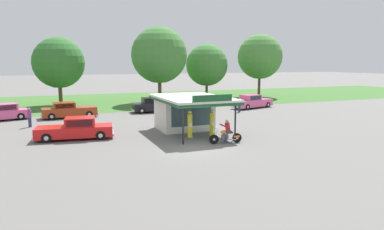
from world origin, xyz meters
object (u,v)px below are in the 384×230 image
object	(u,v)px
parked_car_back_row_left	(69,111)
gas_pump_nearside	(190,126)
featured_classic_sedan	(76,129)
bystander_chatting_near_pumps	(30,117)
parked_car_back_row_centre	(0,113)
bystander_standing_back_lot	(239,105)
parked_car_back_row_centre_right	(252,102)
gas_pump_offside	(212,124)
parked_car_back_row_far_left	(154,105)
motorcycle_with_rider	(226,134)

from	to	relation	value
parked_car_back_row_left	gas_pump_nearside	bearing A→B (deg)	-60.43
featured_classic_sedan	bystander_chatting_near_pumps	world-z (taller)	bystander_chatting_near_pumps
parked_car_back_row_left	parked_car_back_row_centre	size ratio (longest dim) A/B	0.98
parked_car_back_row_centre	bystander_standing_back_lot	distance (m)	23.82
bystander_standing_back_lot	parked_car_back_row_centre_right	bearing A→B (deg)	38.59
gas_pump_offside	bystander_chatting_near_pumps	bearing A→B (deg)	143.85
gas_pump_offside	bystander_chatting_near_pumps	xyz separation A→B (m)	(-12.53, 9.16, -0.06)
gas_pump_offside	parked_car_back_row_centre	bearing A→B (deg)	137.85
featured_classic_sedan	parked_car_back_row_far_left	size ratio (longest dim) A/B	1.09
parked_car_back_row_left	bystander_standing_back_lot	distance (m)	17.74
bystander_chatting_near_pumps	parked_car_back_row_far_left	bearing A→B (deg)	21.80
parked_car_back_row_left	parked_car_back_row_centre	xyz separation A→B (m)	(-6.06, 0.58, 0.01)
parked_car_back_row_far_left	bystander_standing_back_lot	xyz separation A→B (m)	(8.61, -3.62, 0.07)
motorcycle_with_rider	bystander_chatting_near_pumps	xyz separation A→B (m)	(-12.51, 11.43, 0.20)
gas_pump_nearside	parked_car_back_row_centre	xyz separation A→B (m)	(-13.61, 13.88, -0.22)
parked_car_back_row_far_left	parked_car_back_row_left	bearing A→B (deg)	-175.43
gas_pump_offside	parked_car_back_row_centre_right	bearing A→B (deg)	48.58
parked_car_back_row_left	parked_car_back_row_far_left	xyz separation A→B (m)	(8.90, 0.71, 0.02)
parked_car_back_row_far_left	bystander_chatting_near_pumps	bearing A→B (deg)	-158.20
featured_classic_sedan	parked_car_back_row_centre	world-z (taller)	parked_car_back_row_centre
gas_pump_nearside	parked_car_back_row_left	bearing A→B (deg)	119.57
gas_pump_nearside	featured_classic_sedan	world-z (taller)	gas_pump_nearside
parked_car_back_row_far_left	parked_car_back_row_centre	size ratio (longest dim) A/B	0.92
motorcycle_with_rider	featured_classic_sedan	distance (m)	10.59
bystander_chatting_near_pumps	bystander_standing_back_lot	distance (m)	20.80
featured_classic_sedan	bystander_standing_back_lot	size ratio (longest dim) A/B	3.64
parked_car_back_row_centre_right	parked_car_back_row_centre	size ratio (longest dim) A/B	1.06
bystander_chatting_near_pumps	bystander_standing_back_lot	world-z (taller)	bystander_chatting_near_pumps
gas_pump_offside	parked_car_back_row_centre_right	world-z (taller)	gas_pump_offside
motorcycle_with_rider	bystander_chatting_near_pumps	bearing A→B (deg)	137.57
parked_car_back_row_left	parked_car_back_row_centre_right	size ratio (longest dim) A/B	0.92
parked_car_back_row_left	bystander_chatting_near_pumps	bearing A→B (deg)	-128.12
parked_car_back_row_centre_right	parked_car_back_row_centre	xyz separation A→B (m)	(-26.77, 0.92, -0.01)
featured_classic_sedan	parked_car_back_row_centre_right	world-z (taller)	parked_car_back_row_centre_right
featured_classic_sedan	parked_car_back_row_left	bearing A→B (deg)	90.23
gas_pump_nearside	parked_car_back_row_centre_right	world-z (taller)	gas_pump_nearside
motorcycle_with_rider	parked_car_back_row_centre	size ratio (longest dim) A/B	0.42
featured_classic_sedan	parked_car_back_row_centre	size ratio (longest dim) A/B	1.01
parked_car_back_row_far_left	featured_classic_sedan	bearing A→B (deg)	-128.68
parked_car_back_row_far_left	bystander_chatting_near_pumps	size ratio (longest dim) A/B	3.13
gas_pump_offside	featured_classic_sedan	world-z (taller)	gas_pump_offside
bystander_chatting_near_pumps	motorcycle_with_rider	bearing A→B (deg)	-42.43
gas_pump_offside	featured_classic_sedan	bearing A→B (deg)	162.24
motorcycle_with_rider	parked_car_back_row_far_left	distance (m)	16.29
gas_pump_nearside	parked_car_back_row_far_left	xyz separation A→B (m)	(1.34, 14.02, -0.21)
motorcycle_with_rider	parked_car_back_row_centre	distance (m)	22.26
gas_pump_nearside	parked_car_back_row_far_left	bearing A→B (deg)	84.52
parked_car_back_row_centre_right	bystander_standing_back_lot	world-z (taller)	parked_car_back_row_centre_right
featured_classic_sedan	bystander_standing_back_lot	distance (m)	18.98
gas_pump_nearside	bystander_chatting_near_pumps	size ratio (longest dim) A/B	1.24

